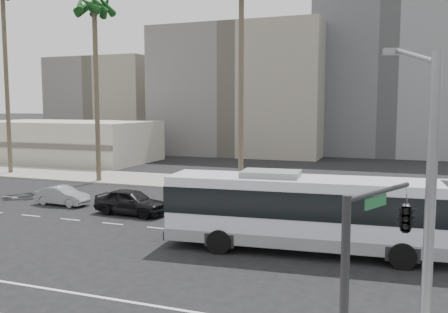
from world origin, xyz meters
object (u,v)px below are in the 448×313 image
at_px(traffic_signal, 400,218).
at_px(city_bus, 306,210).
at_px(car_a, 131,202).
at_px(car_b, 63,196).
at_px(palm_mid, 94,11).
at_px(streetlight_corner, 424,203).

bearing_deg(traffic_signal, city_bus, 136.02).
xyz_separation_m(car_a, traffic_signal, (15.99, -14.40, 3.45)).
height_order(car_a, car_b, car_a).
bearing_deg(palm_mid, car_a, -47.22).
height_order(car_b, palm_mid, palm_mid).
bearing_deg(streetlight_corner, car_a, 125.29).
bearing_deg(city_bus, car_a, 156.84).
bearing_deg(car_a, palm_mid, 47.24).
relative_size(city_bus, traffic_signal, 2.62).
height_order(car_b, traffic_signal, traffic_signal).
bearing_deg(car_a, car_b, 85.77).
bearing_deg(city_bus, traffic_signal, -73.28).
bearing_deg(palm_mid, city_bus, -33.76).
height_order(city_bus, car_b, city_bus).
distance_m(city_bus, palm_mid, 29.12).
xyz_separation_m(streetlight_corner, palm_mid, (-26.14, 25.39, 10.44)).
height_order(car_a, streetlight_corner, streetlight_corner).
height_order(city_bus, traffic_signal, traffic_signal).
relative_size(car_b, palm_mid, 0.23).
distance_m(streetlight_corner, palm_mid, 37.91).
height_order(city_bus, palm_mid, palm_mid).
height_order(car_a, palm_mid, palm_mid).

